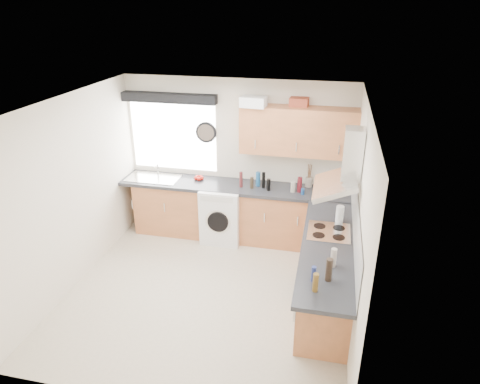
% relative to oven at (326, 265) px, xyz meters
% --- Properties ---
extents(ground_plane, '(3.60, 3.60, 0.00)m').
position_rel_oven_xyz_m(ground_plane, '(-1.50, -0.30, -0.42)').
color(ground_plane, beige).
extents(ceiling, '(3.60, 3.60, 0.02)m').
position_rel_oven_xyz_m(ceiling, '(-1.50, -0.30, 2.08)').
color(ceiling, white).
rests_on(ceiling, wall_back).
extents(wall_back, '(3.60, 0.02, 2.50)m').
position_rel_oven_xyz_m(wall_back, '(-1.50, 1.50, 0.82)').
color(wall_back, silver).
rests_on(wall_back, ground_plane).
extents(wall_front, '(3.60, 0.02, 2.50)m').
position_rel_oven_xyz_m(wall_front, '(-1.50, -2.10, 0.82)').
color(wall_front, silver).
rests_on(wall_front, ground_plane).
extents(wall_left, '(0.02, 3.60, 2.50)m').
position_rel_oven_xyz_m(wall_left, '(-3.30, -0.30, 0.82)').
color(wall_left, silver).
rests_on(wall_left, ground_plane).
extents(wall_right, '(0.02, 3.60, 2.50)m').
position_rel_oven_xyz_m(wall_right, '(0.30, -0.30, 0.82)').
color(wall_right, silver).
rests_on(wall_right, ground_plane).
extents(window, '(1.40, 0.02, 1.10)m').
position_rel_oven_xyz_m(window, '(-2.55, 1.49, 1.12)').
color(window, white).
rests_on(window, wall_back).
extents(window_blind, '(1.50, 0.18, 0.14)m').
position_rel_oven_xyz_m(window_blind, '(-2.55, 1.40, 1.76)').
color(window_blind, black).
rests_on(window_blind, wall_back).
extents(splashback, '(0.01, 3.00, 0.54)m').
position_rel_oven_xyz_m(splashback, '(0.29, 0.00, 0.75)').
color(splashback, white).
rests_on(splashback, wall_right).
extents(base_cab_back, '(3.00, 0.58, 0.86)m').
position_rel_oven_xyz_m(base_cab_back, '(-1.60, 1.21, 0.01)').
color(base_cab_back, '#A66139').
rests_on(base_cab_back, ground_plane).
extents(base_cab_corner, '(0.60, 0.60, 0.86)m').
position_rel_oven_xyz_m(base_cab_corner, '(0.00, 1.20, 0.01)').
color(base_cab_corner, '#A66139').
rests_on(base_cab_corner, ground_plane).
extents(base_cab_right, '(0.58, 2.10, 0.86)m').
position_rel_oven_xyz_m(base_cab_right, '(0.01, -0.15, 0.01)').
color(base_cab_right, '#A66139').
rests_on(base_cab_right, ground_plane).
extents(worktop_back, '(3.60, 0.62, 0.05)m').
position_rel_oven_xyz_m(worktop_back, '(-1.50, 1.20, 0.46)').
color(worktop_back, '#232428').
rests_on(worktop_back, base_cab_back).
extents(worktop_right, '(0.62, 2.42, 0.05)m').
position_rel_oven_xyz_m(worktop_right, '(0.00, -0.30, 0.46)').
color(worktop_right, '#232428').
rests_on(worktop_right, base_cab_right).
extents(sink, '(0.84, 0.46, 0.10)m').
position_rel_oven_xyz_m(sink, '(-2.83, 1.20, 0.52)').
color(sink, silver).
rests_on(sink, worktop_back).
extents(oven, '(0.56, 0.58, 0.85)m').
position_rel_oven_xyz_m(oven, '(0.00, 0.00, 0.00)').
color(oven, black).
rests_on(oven, ground_plane).
extents(hob_plate, '(0.52, 0.52, 0.01)m').
position_rel_oven_xyz_m(hob_plate, '(0.00, 0.00, 0.49)').
color(hob_plate, silver).
rests_on(hob_plate, worktop_right).
extents(extractor_hood, '(0.52, 0.78, 0.66)m').
position_rel_oven_xyz_m(extractor_hood, '(0.10, -0.00, 1.34)').
color(extractor_hood, silver).
rests_on(extractor_hood, wall_right).
extents(upper_cabinets, '(1.70, 0.35, 0.70)m').
position_rel_oven_xyz_m(upper_cabinets, '(-0.55, 1.32, 1.38)').
color(upper_cabinets, '#A66139').
rests_on(upper_cabinets, wall_back).
extents(washing_machine, '(0.62, 0.60, 0.90)m').
position_rel_oven_xyz_m(washing_machine, '(-1.65, 1.10, 0.03)').
color(washing_machine, white).
rests_on(washing_machine, ground_plane).
extents(wall_clock, '(0.33, 0.04, 0.33)m').
position_rel_oven_xyz_m(wall_clock, '(-2.00, 1.46, 1.22)').
color(wall_clock, black).
rests_on(wall_clock, wall_back).
extents(casserole, '(0.37, 0.28, 0.15)m').
position_rel_oven_xyz_m(casserole, '(-1.20, 1.22, 1.80)').
color(casserole, white).
rests_on(casserole, upper_cabinets).
extents(storage_box, '(0.28, 0.24, 0.12)m').
position_rel_oven_xyz_m(storage_box, '(-0.57, 1.42, 1.79)').
color(storage_box, '#993E27').
rests_on(storage_box, upper_cabinets).
extents(utensil_pot, '(0.11, 0.11, 0.15)m').
position_rel_oven_xyz_m(utensil_pot, '(-0.35, 1.40, 0.56)').
color(utensil_pot, gray).
rests_on(utensil_pot, worktop_back).
extents(kitchen_roll, '(0.10, 0.10, 0.22)m').
position_rel_oven_xyz_m(kitchen_roll, '(0.12, 0.32, 0.59)').
color(kitchen_roll, white).
rests_on(kitchen_roll, worktop_right).
extents(tomato_cluster, '(0.16, 0.16, 0.06)m').
position_rel_oven_xyz_m(tomato_cluster, '(-2.09, 1.30, 0.52)').
color(tomato_cluster, red).
rests_on(tomato_cluster, worktop_back).
extents(jar_0, '(0.06, 0.06, 0.18)m').
position_rel_oven_xyz_m(jar_0, '(-0.93, 1.12, 0.57)').
color(jar_0, black).
rests_on(jar_0, worktop_back).
extents(jar_1, '(0.05, 0.05, 0.18)m').
position_rel_oven_xyz_m(jar_1, '(-1.20, 1.15, 0.57)').
color(jar_1, '#2F261A').
rests_on(jar_1, worktop_back).
extents(jar_2, '(0.05, 0.05, 0.09)m').
position_rel_oven_xyz_m(jar_2, '(-0.42, 1.08, 0.53)').
color(jar_2, navy).
rests_on(jar_2, worktop_back).
extents(jar_3, '(0.07, 0.07, 0.23)m').
position_rel_oven_xyz_m(jar_3, '(-0.47, 1.16, 0.60)').
color(jar_3, '#561219').
rests_on(jar_3, worktop_back).
extents(jar_4, '(0.05, 0.05, 0.25)m').
position_rel_oven_xyz_m(jar_4, '(-1.02, 1.20, 0.61)').
color(jar_4, black).
rests_on(jar_4, worktop_back).
extents(jar_5, '(0.07, 0.07, 0.16)m').
position_rel_oven_xyz_m(jar_5, '(-0.56, 1.14, 0.57)').
color(jar_5, '#9E9586').
rests_on(jar_5, worktop_back).
extents(jar_6, '(0.05, 0.05, 0.24)m').
position_rel_oven_xyz_m(jar_6, '(-1.37, 1.15, 0.61)').
color(jar_6, '#4F1C1E').
rests_on(jar_6, worktop_back).
extents(jar_7, '(0.07, 0.07, 0.22)m').
position_rel_oven_xyz_m(jar_7, '(-1.12, 1.26, 0.60)').
color(jar_7, '#1C5489').
rests_on(jar_7, worktop_back).
extents(bottle_0, '(0.06, 0.06, 0.20)m').
position_rel_oven_xyz_m(bottle_0, '(-0.10, -1.22, 0.59)').
color(bottle_0, brown).
rests_on(bottle_0, worktop_right).
extents(bottle_1, '(0.07, 0.07, 0.25)m').
position_rel_oven_xyz_m(bottle_1, '(0.02, -1.01, 0.61)').
color(bottle_1, black).
rests_on(bottle_1, worktop_right).
extents(bottle_2, '(0.05, 0.05, 0.17)m').
position_rel_oven_xyz_m(bottle_2, '(-0.13, -1.06, 0.57)').
color(bottle_2, navy).
rests_on(bottle_2, worktop_right).
extents(bottle_3, '(0.06, 0.06, 0.22)m').
position_rel_oven_xyz_m(bottle_3, '(0.06, -0.74, 0.59)').
color(bottle_3, '#AB9D92').
rests_on(bottle_3, worktop_right).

